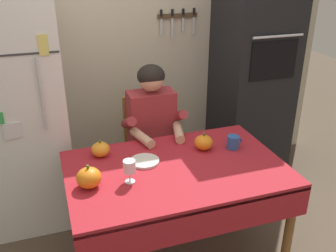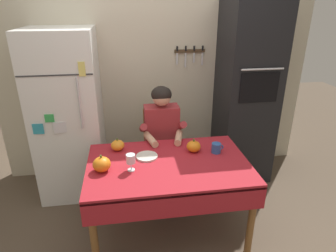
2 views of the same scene
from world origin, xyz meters
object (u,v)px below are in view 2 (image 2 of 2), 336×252
Objects in this scene: chair_behind_person at (160,146)px; pumpkin_small at (194,146)px; wall_oven at (246,93)px; dining_table at (169,172)px; refrigerator at (69,116)px; seated_person at (162,135)px; pumpkin_medium at (102,164)px; coffee_mug at (216,148)px; wine_glass at (131,159)px; serving_tray at (147,156)px; pumpkin_large at (118,145)px.

chair_behind_person is 0.71m from pumpkin_small.
wall_oven is 1.50× the size of dining_table.
seated_person is (0.98, -0.28, -0.16)m from refrigerator.
chair_behind_person is at bearing -172.76° from wall_oven.
dining_table is 9.47× the size of pumpkin_medium.
seated_person is 10.97× the size of coffee_mug.
wall_oven is at bearing 1.13° from refrigerator.
wine_glass is 0.99× the size of pumpkin_medium.
refrigerator reaches higher than seated_person.
refrigerator is 1.00m from pumpkin_medium.
refrigerator is at bearing 164.03° from seated_person.
serving_tray is at bearing -113.89° from seated_person.
refrigerator is 0.77m from pumpkin_large.
coffee_mug is (-0.58, -0.78, -0.26)m from wall_oven.
wine_glass reaches higher than pumpkin_small.
wine_glass is at bearing -56.25° from refrigerator.
refrigerator is 1.40m from pumpkin_small.
wall_oven reaches higher than chair_behind_person.
wall_oven is at bearing 7.24° from chair_behind_person.
refrigerator reaches higher than serving_tray.
pumpkin_small is at bearing 35.75° from dining_table.
wine_glass is 0.75× the size of serving_tray.
refrigerator is 2.01m from wall_oven.
dining_table is 0.25m from serving_tray.
wall_oven is 1.11m from pumpkin_small.
seated_person is at bearing 87.51° from dining_table.
chair_behind_person is 6.29× the size of pumpkin_medium.
dining_table is 12.33× the size of coffee_mug.
pumpkin_medium is 0.76× the size of serving_tray.
pumpkin_large is at bearing 143.40° from dining_table.
chair_behind_person is 0.75× the size of seated_person.
wall_oven reaches higher than dining_table.
seated_person is at bearing 133.33° from coffee_mug.
wine_glass is (-0.32, -0.06, 0.19)m from dining_table.
pumpkin_small is (0.26, 0.19, 0.14)m from dining_table.
pumpkin_small reaches higher than dining_table.
pumpkin_large is (-1.48, -0.60, -0.26)m from wall_oven.
seated_person is at bearing 62.11° from wine_glass.
serving_tray is (-0.20, -0.46, 0.01)m from seated_person.
chair_behind_person is 0.29m from seated_person.
refrigerator is 1.13m from wine_glass.
pumpkin_small is at bearing -137.02° from wall_oven.
pumpkin_medium reaches higher than pumpkin_small.
pumpkin_medium is (-1.03, -0.17, 0.02)m from coffee_mug.
refrigerator is 0.86× the size of wall_oven.
pumpkin_small is 0.44m from serving_tray.
seated_person is 0.48m from pumpkin_small.
dining_table is at bearing -92.49° from seated_person.
coffee_mug is 0.64m from serving_tray.
refrigerator is 1.32m from dining_table.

